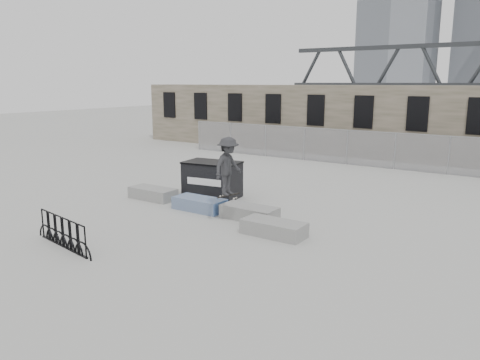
# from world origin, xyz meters

# --- Properties ---
(ground) EXTENTS (120.00, 120.00, 0.00)m
(ground) POSITION_xyz_m (0.00, 0.00, 0.00)
(ground) COLOR #A3A49F
(ground) RESTS_ON ground
(stone_wall) EXTENTS (36.00, 2.58, 4.50)m
(stone_wall) POSITION_xyz_m (0.00, 16.24, 2.26)
(stone_wall) COLOR #665E4B
(stone_wall) RESTS_ON ground
(chainlink_fence) EXTENTS (22.06, 0.06, 2.02)m
(chainlink_fence) POSITION_xyz_m (-0.00, 12.50, 1.04)
(chainlink_fence) COLOR gray
(chainlink_fence) RESTS_ON ground
(planter_far_left) EXTENTS (2.00, 0.90, 0.47)m
(planter_far_left) POSITION_xyz_m (-3.45, 0.20, 0.25)
(planter_far_left) COLOR gray
(planter_far_left) RESTS_ON ground
(planter_center_left) EXTENTS (2.00, 0.90, 0.47)m
(planter_center_left) POSITION_xyz_m (-0.79, -0.06, 0.25)
(planter_center_left) COLOR #315593
(planter_center_left) RESTS_ON ground
(planter_center_right) EXTENTS (2.00, 0.90, 0.47)m
(planter_center_right) POSITION_xyz_m (1.39, 0.01, 0.25)
(planter_center_right) COLOR gray
(planter_center_right) RESTS_ON ground
(planter_offset) EXTENTS (2.00, 0.90, 0.47)m
(planter_offset) POSITION_xyz_m (2.99, -1.05, 0.25)
(planter_offset) COLOR gray
(planter_offset) RESTS_ON ground
(dumpster) EXTENTS (2.44, 1.70, 1.49)m
(dumpster) POSITION_xyz_m (-1.64, 1.83, 0.75)
(dumpster) COLOR black
(dumpster) RESTS_ON ground
(bike_rack) EXTENTS (3.11, 0.56, 0.90)m
(bike_rack) POSITION_xyz_m (-1.52, -5.41, 0.44)
(bike_rack) COLOR black
(bike_rack) RESTS_ON ground
(skateboarder) EXTENTS (0.80, 1.28, 2.10)m
(skateboarder) POSITION_xyz_m (1.06, -0.79, 1.96)
(skateboarder) COLOR #2B2B2E
(skateboarder) RESTS_ON ground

